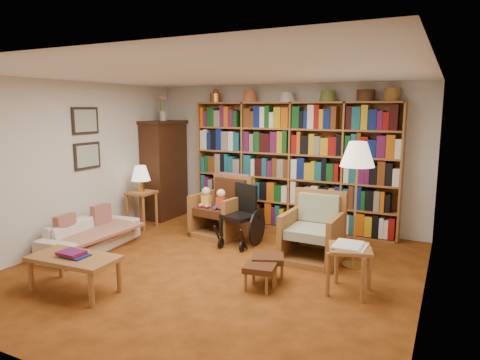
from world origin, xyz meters
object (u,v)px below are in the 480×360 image
Objects in this scene: armchair_leather at (224,210)px; coffee_table at (74,261)px; footstool_a at (268,260)px; footstool_b at (260,270)px; side_table_papers at (350,255)px; sofa at (91,235)px; floor_lamp at (357,159)px; side_table_lamp at (142,201)px; armchair_sage at (314,234)px; wheelchair at (242,217)px.

armchair_leather is 2.84m from coffee_table.
footstool_a is 0.29m from footstool_b.
coffee_table reaches higher than footstool_a.
armchair_leather reaches higher than side_table_papers.
side_table_papers is at bearing -30.85° from armchair_leather.
floor_lamp reaches higher than sofa.
side_table_lamp is at bearing 157.72° from footstool_a.
coffee_table is at bearing -152.36° from footstool_b.
coffee_table reaches higher than sofa.
footstool_a is (2.81, 0.10, 0.03)m from sofa.
coffee_table is (-0.42, -2.81, -0.03)m from armchair_leather.
sofa is 2.45× the size of side_table_lamp.
armchair_sage is (1.72, -0.50, -0.04)m from armchair_leather.
sofa is 2.84m from footstool_b.
side_table_papers reaches higher than footstool_b.
floor_lamp is 1.57× the size of coffee_table.
armchair_sage is 1.07m from footstool_a.
sofa is at bearing -159.84° from armchair_sage.
armchair_sage reaches higher than side_table_lamp.
armchair_leather reaches higher than sofa.
sofa is at bearing 176.20° from footstool_b.
coffee_table is (1.04, -2.47, -0.11)m from side_table_lamp.
floor_lamp is (3.74, -0.24, 0.96)m from side_table_lamp.
footstool_b is (0.02, -0.29, -0.02)m from footstool_a.
wheelchair is 1.51m from footstool_a.
footstool_b is (-0.94, -0.38, -0.21)m from side_table_papers.
armchair_sage is 0.88× the size of coffee_table.
wheelchair reaches higher than sofa.
armchair_leather is at bearing -44.56° from sofa.
side_table_lamp is 0.39× the size of floor_lamp.
coffee_table is at bearing -145.61° from footstool_a.
armchair_sage reaches higher than footstool_a.
armchair_leather is at bearing 133.45° from footstool_a.
armchair_leather is (1.46, 0.34, -0.08)m from side_table_lamp.
armchair_sage is at bearing 126.50° from side_table_papers.
armchair_sage is 1.35m from footstool_b.
floor_lamp reaches higher than wheelchair.
footstool_a is (-0.83, -0.95, -1.18)m from floor_lamp.
floor_lamp reaches higher than side_table_papers.
sofa is at bearing -85.59° from side_table_lamp.
armchair_sage is 1.21m from wheelchair.
floor_lamp reaches higher than armchair_leather.
wheelchair reaches higher than coffee_table.
side_table_lamp is 3.29m from footstool_b.
footstool_a is at bearing -22.28° from side_table_lamp.
footstool_b is (2.83, -0.19, 0.01)m from sofa.
side_table_papers is at bearing 5.32° from footstool_a.
armchair_leather is 2.57m from floor_lamp.
armchair_sage is at bearing -16.32° from armchair_leather.
floor_lamp is (2.28, -0.58, 1.04)m from armchair_leather.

